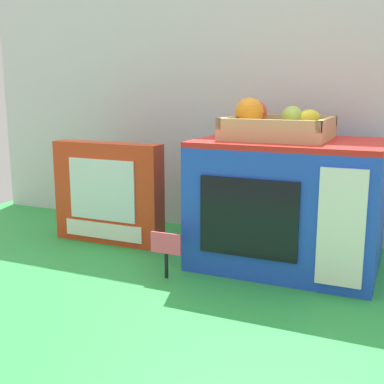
{
  "coord_description": "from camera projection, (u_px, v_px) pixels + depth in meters",
  "views": [
    {
      "loc": [
        0.46,
        -1.08,
        0.4
      ],
      "look_at": [
        -0.02,
        0.0,
        0.15
      ],
      "focal_mm": 46.54,
      "sensor_mm": 36.0,
      "label": 1
    }
  ],
  "objects": [
    {
      "name": "price_sign",
      "position": [
        167.0,
        248.0,
        1.05
      ],
      "size": [
        0.07,
        0.01,
        0.1
      ],
      "color": "black",
      "rests_on": "ground"
    },
    {
      "name": "ground_plane",
      "position": [
        200.0,
        253.0,
        1.23
      ],
      "size": [
        1.7,
        1.7,
        0.0
      ],
      "primitive_type": "plane",
      "color": "green",
      "rests_on": "ground"
    },
    {
      "name": "display_back_panel",
      "position": [
        234.0,
        101.0,
        1.37
      ],
      "size": [
        1.61,
        0.03,
        0.73
      ],
      "primitive_type": "cube",
      "color": "silver",
      "rests_on": "ground"
    },
    {
      "name": "cookie_set_box",
      "position": [
        108.0,
        193.0,
        1.29
      ],
      "size": [
        0.3,
        0.06,
        0.26
      ],
      "color": "red",
      "rests_on": "ground"
    },
    {
      "name": "food_groups_crate",
      "position": [
        275.0,
        125.0,
        1.13
      ],
      "size": [
        0.22,
        0.22,
        0.09
      ],
      "color": "tan",
      "rests_on": "toy_microwave"
    },
    {
      "name": "toy_microwave",
      "position": [
        288.0,
        203.0,
        1.13
      ],
      "size": [
        0.4,
        0.3,
        0.29
      ],
      "color": "blue",
      "rests_on": "ground"
    }
  ]
}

